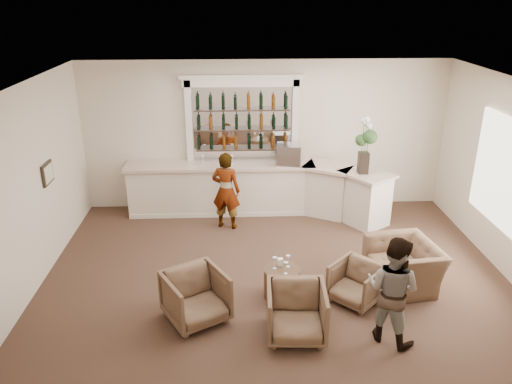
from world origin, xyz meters
TOP-DOWN VIEW (x-y plane):
  - ground at (0.00, 0.00)m, footprint 8.00×8.00m
  - room_shell at (0.16, 0.71)m, footprint 8.04×7.02m
  - bar_counter at (-0.16, 3.00)m, footprint 5.72×1.80m
  - back_bar_alcove at (-0.50, 3.41)m, footprint 2.64×0.25m
  - cocktail_table at (0.05, -0.31)m, footprint 0.59×0.59m
  - sommelier at (-0.87, 2.32)m, footprint 0.68×0.55m
  - guest at (1.47, -1.42)m, footprint 0.98×0.97m
  - armchair_left at (-1.29, -0.86)m, footprint 1.16×1.16m
  - armchair_center at (0.16, -1.30)m, footprint 0.87×0.90m
  - armchair_right at (1.21, -0.49)m, footprint 1.01×1.01m
  - armchair_far at (2.11, -0.05)m, footprint 1.19×1.31m
  - espresso_machine at (0.48, 2.99)m, footprint 0.56×0.49m
  - flower_vase at (1.95, 2.38)m, footprint 0.31×0.31m
  - wine_glass_bar_left at (-1.37, 3.07)m, footprint 0.07×0.07m
  - wine_glass_bar_right at (-0.74, 3.05)m, footprint 0.07×0.07m
  - wine_glass_tbl_a at (-0.07, -0.28)m, footprint 0.07×0.07m
  - wine_glass_tbl_b at (0.15, -0.23)m, footprint 0.07×0.07m
  - wine_glass_tbl_c at (0.09, -0.44)m, footprint 0.07×0.07m
  - napkin_holder at (0.03, -0.17)m, footprint 0.08×0.08m

SIDE VIEW (x-z plane):
  - ground at x=0.00m, z-range 0.00..0.00m
  - cocktail_table at x=0.05m, z-range 0.00..0.50m
  - armchair_right at x=1.21m, z-range 0.00..0.66m
  - armchair_far at x=2.11m, z-range 0.00..0.76m
  - armchair_center at x=0.16m, z-range 0.00..0.78m
  - armchair_left at x=-1.29m, z-range 0.00..0.78m
  - napkin_holder at x=0.03m, z-range 0.50..0.62m
  - bar_counter at x=-0.16m, z-range 0.00..1.14m
  - wine_glass_tbl_a at x=-0.07m, z-range 0.50..0.71m
  - wine_glass_tbl_b at x=0.15m, z-range 0.50..0.71m
  - wine_glass_tbl_c at x=0.09m, z-range 0.50..0.71m
  - guest at x=1.47m, z-range 0.00..1.60m
  - sommelier at x=-0.87m, z-range 0.00..1.64m
  - wine_glass_bar_left at x=-1.37m, z-range 1.14..1.35m
  - wine_glass_bar_right at x=-0.74m, z-range 1.14..1.35m
  - espresso_machine at x=0.48m, z-range 1.14..1.59m
  - flower_vase at x=1.95m, z-range 1.21..2.39m
  - back_bar_alcove at x=-0.50m, z-range 0.53..3.53m
  - room_shell at x=0.16m, z-range 0.68..4.00m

